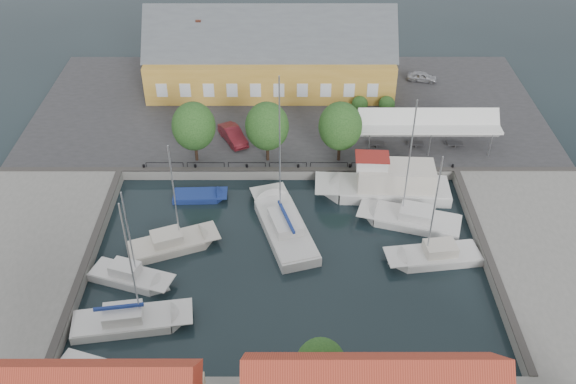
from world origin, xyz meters
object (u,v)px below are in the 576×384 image
object	(u,v)px
east_boat_b	(435,257)
car_silver	(422,77)
center_sailboat	(284,228)
launch_sw	(88,368)
tent_canopy	(428,124)
launch_nw	(199,197)
trawler	(388,185)
west_boat_b	(172,245)
west_boat_d	(129,322)
east_boat_a	(412,221)
west_boat_c	(130,278)
warehouse	(266,58)
car_red	(233,135)

from	to	relation	value
east_boat_b	car_silver	bearing A→B (deg)	82.62
center_sailboat	launch_sw	xyz separation A→B (m)	(-13.51, -14.76, -0.27)
tent_canopy	launch_nw	distance (m)	23.79
center_sailboat	trawler	size ratio (longest dim) A/B	1.16
tent_canopy	east_boat_b	distance (m)	16.41
west_boat_b	west_boat_d	distance (m)	8.82
east_boat_a	launch_sw	distance (m)	29.52
tent_canopy	launch_sw	distance (m)	38.97
east_boat_a	west_boat_c	world-z (taller)	east_boat_a
east_boat_a	launch_nw	world-z (taller)	east_boat_a
west_boat_b	west_boat_d	world-z (taller)	west_boat_d
west_boat_d	warehouse	bearing A→B (deg)	76.08
car_red	launch_sw	xyz separation A→B (m)	(-8.20, -28.04, -1.66)
car_silver	west_boat_b	world-z (taller)	west_boat_b
east_boat_b	launch_nw	size ratio (longest dim) A/B	2.11
car_red	west_boat_d	bearing A→B (deg)	-131.48
east_boat_a	launch_sw	size ratio (longest dim) A/B	2.86
warehouse	launch_nw	size ratio (longest dim) A/B	5.52
trawler	east_boat_a	bearing A→B (deg)	-69.18
car_red	west_boat_c	xyz separation A→B (m)	(-6.96, -19.41, -1.49)
east_boat_a	launch_sw	world-z (taller)	east_boat_a
warehouse	tent_canopy	distance (m)	21.63
west_boat_b	west_boat_d	bearing A→B (deg)	-102.13
launch_sw	west_boat_b	bearing A→B (deg)	72.52
car_red	warehouse	bearing A→B (deg)	49.33
warehouse	east_boat_a	xyz separation A→B (m)	(13.60, -24.96, -4.17)
tent_canopy	car_red	bearing A→B (deg)	177.03
car_silver	east_boat_a	distance (m)	26.30
west_boat_b	warehouse	bearing A→B (deg)	75.54
car_silver	trawler	xyz separation A→B (m)	(-6.78, -21.45, -0.58)
warehouse	west_boat_c	world-z (taller)	warehouse
car_silver	launch_sw	bearing A→B (deg)	157.45
launch_nw	east_boat_a	bearing A→B (deg)	-10.92
center_sailboat	east_boat_a	size ratio (longest dim) A/B	1.17
east_boat_b	car_red	bearing A→B (deg)	136.43
trawler	launch_sw	bearing A→B (deg)	-138.95
warehouse	west_boat_d	bearing A→B (deg)	-103.92
tent_canopy	west_boat_d	world-z (taller)	west_boat_d
east_boat_a	west_boat_b	world-z (taller)	east_boat_a
east_boat_a	west_boat_c	bearing A→B (deg)	-162.87
car_red	trawler	distance (m)	16.94
center_sailboat	east_boat_b	world-z (taller)	center_sailboat
center_sailboat	west_boat_b	bearing A→B (deg)	-167.37
car_red	west_boat_b	distance (m)	16.05
west_boat_c	tent_canopy	bearing A→B (deg)	34.64
car_silver	west_boat_b	distance (m)	39.03
tent_canopy	car_red	world-z (taller)	tent_canopy
east_boat_b	launch_sw	distance (m)	28.29
west_boat_b	center_sailboat	bearing A→B (deg)	12.63
west_boat_b	west_boat_c	world-z (taller)	west_boat_b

